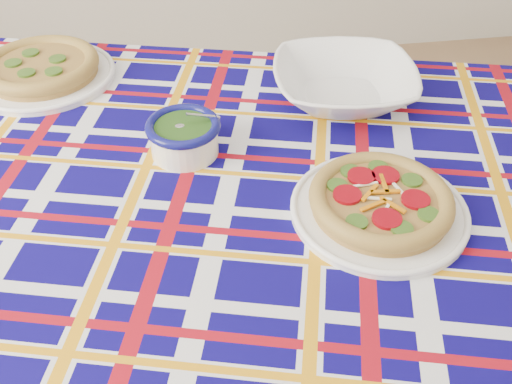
{
  "coord_description": "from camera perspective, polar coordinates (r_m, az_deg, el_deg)",
  "views": [
    {
      "loc": [
        -0.04,
        -0.89,
        1.49
      ],
      "look_at": [
        0.07,
        -0.13,
        0.84
      ],
      "focal_mm": 40.0,
      "sensor_mm": 36.0,
      "label": 1
    }
  ],
  "objects": [
    {
      "name": "dining_table",
      "position": [
        1.09,
        1.57,
        -3.57
      ],
      "size": [
        1.95,
        1.5,
        0.81
      ],
      "rotation": [
        0.0,
        0.0,
        -0.27
      ],
      "color": "brown",
      "rests_on": "floor"
    },
    {
      "name": "tablecloth",
      "position": [
        1.07,
        1.59,
        -2.55
      ],
      "size": [
        2.0,
        1.54,
        0.11
      ],
      "primitive_type": null,
      "rotation": [
        0.0,
        0.0,
        -0.27
      ],
      "color": "#0B0457",
      "rests_on": "dining_table"
    },
    {
      "name": "main_focaccia_plate",
      "position": [
        1.0,
        12.37,
        -0.81
      ],
      "size": [
        0.42,
        0.42,
        0.06
      ],
      "primitive_type": null,
      "rotation": [
        0.0,
        0.0,
        -0.44
      ],
      "color": "olive",
      "rests_on": "tablecloth"
    },
    {
      "name": "pesto_bowl",
      "position": [
        1.12,
        -7.24,
        5.75
      ],
      "size": [
        0.19,
        0.19,
        0.09
      ],
      "primitive_type": null,
      "rotation": [
        0.0,
        0.0,
        -0.42
      ],
      "color": "#193A0F",
      "rests_on": "tablecloth"
    },
    {
      "name": "serving_bowl",
      "position": [
        1.3,
        8.78,
        10.7
      ],
      "size": [
        0.35,
        0.35,
        0.08
      ],
      "primitive_type": "imported",
      "rotation": [
        0.0,
        0.0,
        -0.12
      ],
      "color": "white",
      "rests_on": "tablecloth"
    },
    {
      "name": "second_focaccia_plate",
      "position": [
        1.45,
        -20.69,
        11.62
      ],
      "size": [
        0.45,
        0.45,
        0.06
      ],
      "primitive_type": null,
      "rotation": [
        0.0,
        0.0,
        -0.41
      ],
      "color": "olive",
      "rests_on": "tablecloth"
    }
  ]
}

